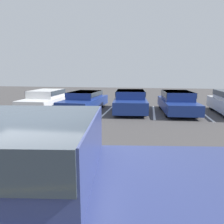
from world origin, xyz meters
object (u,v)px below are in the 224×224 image
object	(u,v)px
parked_sedan_a	(47,99)
parked_sedan_c	(130,101)
parked_sedan_d	(177,101)
parked_sedan_b	(85,100)
pickup_truck	(33,193)

from	to	relation	value
parked_sedan_a	parked_sedan_c	world-z (taller)	parked_sedan_c
parked_sedan_d	parked_sedan_b	bearing A→B (deg)	-93.54
pickup_truck	parked_sedan_b	bearing A→B (deg)	95.76
pickup_truck	parked_sedan_a	xyz separation A→B (m)	(-5.14, 10.78, -0.25)
parked_sedan_b	parked_sedan_d	size ratio (longest dim) A/B	1.01
parked_sedan_a	parked_sedan_d	world-z (taller)	parked_sedan_d
pickup_truck	parked_sedan_c	world-z (taller)	pickup_truck
pickup_truck	parked_sedan_a	size ratio (longest dim) A/B	1.34
parked_sedan_a	parked_sedan_b	bearing A→B (deg)	85.01
parked_sedan_a	parked_sedan_b	size ratio (longest dim) A/B	0.99
pickup_truck	parked_sedan_b	world-z (taller)	pickup_truck
parked_sedan_d	parked_sedan_c	bearing A→B (deg)	-91.77
parked_sedan_a	parked_sedan_d	size ratio (longest dim) A/B	1.00
parked_sedan_c	parked_sedan_d	distance (m)	2.69
parked_sedan_a	parked_sedan_b	distance (m)	2.59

